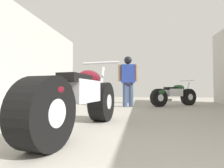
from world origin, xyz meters
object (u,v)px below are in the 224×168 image
Objects in this scene: motorcycle_black_naked at (173,95)px; mechanic_in_blue at (126,81)px; motorcycle_maroon_cruiser at (81,99)px; mechanic_with_helmet at (128,76)px.

mechanic_in_blue is (-1.69, 1.14, 0.53)m from motorcycle_black_naked.
motorcycle_black_naked is at bearing -33.93° from mechanic_in_blue.
mechanic_in_blue reaches higher than motorcycle_black_naked.
mechanic_with_helmet is (0.41, 3.40, 0.56)m from motorcycle_maroon_cruiser.
mechanic_with_helmet is (0.17, -1.67, 0.08)m from mechanic_in_blue.
mechanic_in_blue is (0.23, 5.07, 0.48)m from motorcycle_maroon_cruiser.
motorcycle_black_naked is at bearing 63.98° from motorcycle_maroon_cruiser.
motorcycle_maroon_cruiser is 1.32× the size of motorcycle_black_naked.
mechanic_in_blue is at bearing 146.07° from motorcycle_black_naked.
mechanic_with_helmet is (-1.52, -0.54, 0.61)m from motorcycle_black_naked.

